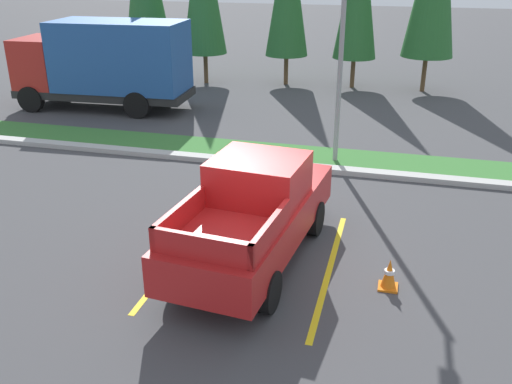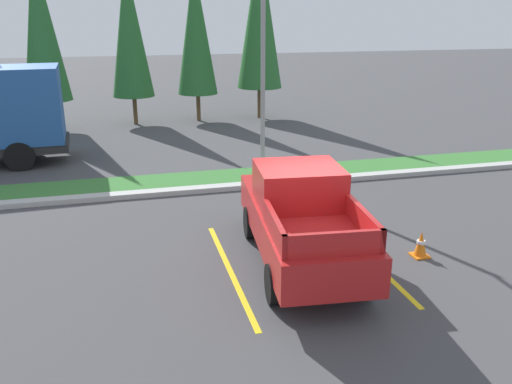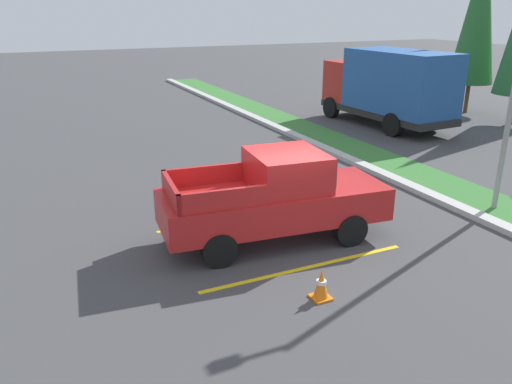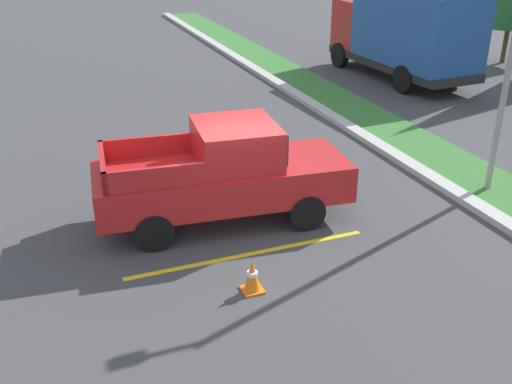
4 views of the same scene
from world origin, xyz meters
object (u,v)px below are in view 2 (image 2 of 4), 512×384
at_px(pickup_truck_main, 300,217).
at_px(cypress_tree_left_inner, 41,26).
at_px(traffic_cone, 421,244).
at_px(cypress_tree_rightmost, 260,14).
at_px(street_light, 264,62).
at_px(cypress_tree_center, 129,29).
at_px(cypress_tree_right_inner, 196,29).

distance_m(pickup_truck_main, cypress_tree_left_inner, 17.34).
bearing_deg(traffic_cone, cypress_tree_rightmost, 87.47).
distance_m(street_light, cypress_tree_center, 10.95).
distance_m(cypress_tree_rightmost, traffic_cone, 17.56).
distance_m(cypress_tree_left_inner, traffic_cone, 19.04).
height_order(cypress_tree_right_inner, traffic_cone, cypress_tree_right_inner).
xyz_separation_m(pickup_truck_main, cypress_tree_left_inner, (-6.55, 15.65, 3.57)).
bearing_deg(street_light, pickup_truck_main, -97.91).
distance_m(cypress_tree_center, traffic_cone, 18.12).
bearing_deg(cypress_tree_rightmost, pickup_truck_main, -101.80).
height_order(street_light, cypress_tree_center, cypress_tree_center).
bearing_deg(street_light, traffic_cone, -74.00).
bearing_deg(cypress_tree_left_inner, traffic_cone, -60.09).
distance_m(pickup_truck_main, cypress_tree_center, 16.92).
bearing_deg(cypress_tree_left_inner, cypress_tree_rightmost, 4.62).
distance_m(cypress_tree_left_inner, cypress_tree_rightmost, 10.03).
bearing_deg(pickup_truck_main, cypress_tree_rightmost, 78.20).
distance_m(pickup_truck_main, street_light, 6.67).
bearing_deg(cypress_tree_left_inner, cypress_tree_center, 10.41).
bearing_deg(cypress_tree_right_inner, cypress_tree_rightmost, -0.25).
bearing_deg(cypress_tree_right_inner, cypress_tree_center, -177.53).
relative_size(cypress_tree_rightmost, traffic_cone, 14.33).
bearing_deg(cypress_tree_rightmost, cypress_tree_left_inner, -175.38).
relative_size(street_light, cypress_tree_right_inner, 0.86).
relative_size(cypress_tree_right_inner, cypress_tree_rightmost, 0.87).
bearing_deg(cypress_tree_rightmost, cypress_tree_right_inner, 179.75).
relative_size(street_light, cypress_tree_left_inner, 0.82).
bearing_deg(cypress_tree_right_inner, cypress_tree_left_inner, -173.15).
distance_m(pickup_truck_main, cypress_tree_rightmost, 17.29).
bearing_deg(cypress_tree_rightmost, traffic_cone, -92.53).
height_order(cypress_tree_left_inner, cypress_tree_center, cypress_tree_left_inner).
height_order(pickup_truck_main, cypress_tree_right_inner, cypress_tree_right_inner).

